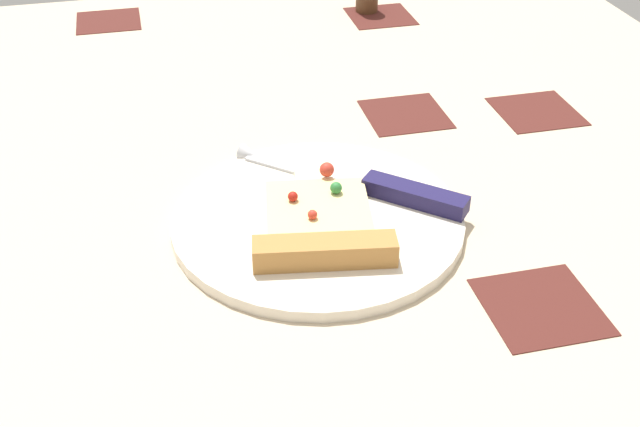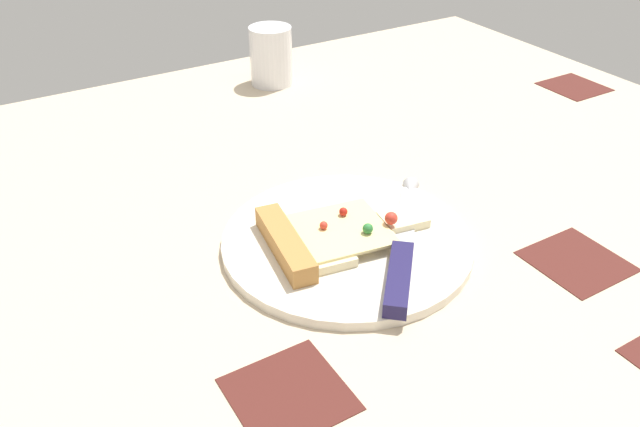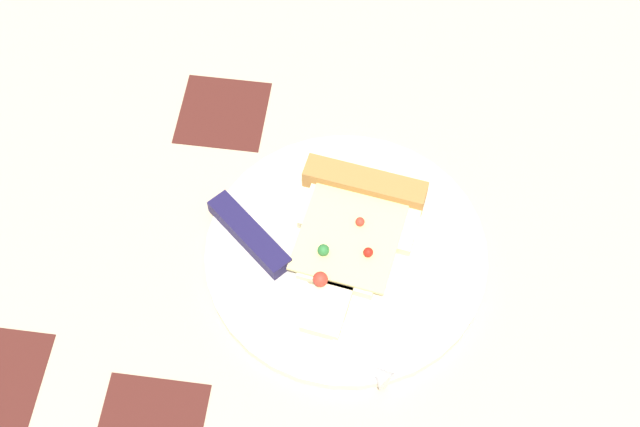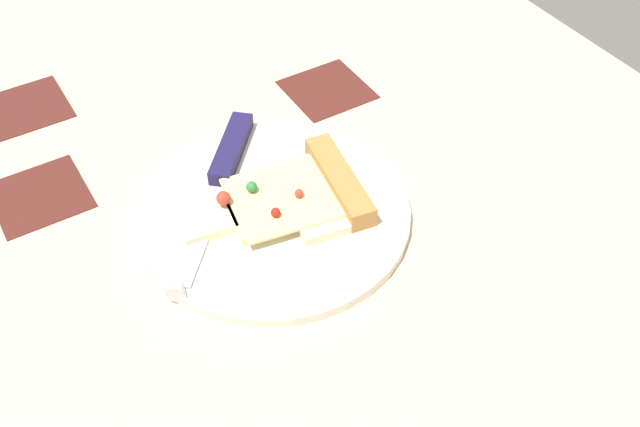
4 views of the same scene
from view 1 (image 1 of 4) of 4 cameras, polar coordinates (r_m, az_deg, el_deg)
The scene contains 4 objects.
ground_plane at distance 80.08cm, azimuth -2.26°, elevation 1.73°, with size 115.23×115.23×3.00cm.
plate at distance 72.10cm, azimuth -0.17°, elevation -0.44°, with size 26.65×26.65×1.10cm, color silver.
pizza_slice at distance 69.25cm, azimuth -0.01°, elevation -0.74°, with size 18.41×12.51×2.69cm.
knife at distance 75.05cm, azimuth 3.63°, elevation 2.10°, with size 17.44×19.39×2.45cm.
Camera 1 is at (66.03, -12.42, 42.02)cm, focal length 44.36 mm.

